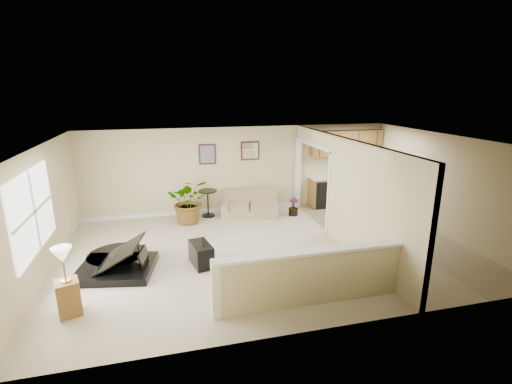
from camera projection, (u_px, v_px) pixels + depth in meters
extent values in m
plane|color=#C0B295|center=(267.00, 250.00, 8.47)|extent=(9.00, 9.00, 0.00)
cube|color=#C4B485|center=(240.00, 169.00, 10.94)|extent=(9.00, 0.04, 2.50)
cube|color=#C4B485|center=(325.00, 255.00, 5.34)|extent=(9.00, 0.04, 2.50)
cube|color=#C4B485|center=(42.00, 214.00, 7.08)|extent=(0.04, 6.00, 2.50)
cube|color=#C4B485|center=(442.00, 185.00, 9.19)|extent=(0.04, 6.00, 2.50)
cube|color=silver|center=(268.00, 141.00, 7.80)|extent=(9.00, 6.00, 0.04)
cube|color=gray|center=(389.00, 237.00, 9.21)|extent=(2.70, 6.00, 0.01)
cube|color=#C4B485|center=(370.00, 208.00, 7.44)|extent=(0.12, 3.60, 2.50)
cube|color=#C4B485|center=(315.00, 137.00, 9.93)|extent=(0.12, 2.35, 0.40)
cube|color=#C4B485|center=(313.00, 278.00, 6.23)|extent=(3.30, 0.12, 0.95)
cube|color=silver|center=(315.00, 252.00, 6.10)|extent=(3.40, 0.22, 0.05)
cube|color=silver|center=(216.00, 290.00, 5.84)|extent=(0.14, 0.14, 1.00)
cube|color=white|center=(32.00, 212.00, 6.56)|extent=(0.05, 2.15, 1.45)
cube|color=#361E13|center=(207.00, 154.00, 10.56)|extent=(0.48, 0.03, 0.58)
cube|color=#7F5065|center=(207.00, 154.00, 10.54)|extent=(0.40, 0.01, 0.50)
cube|color=#361E13|center=(250.00, 151.00, 10.84)|extent=(0.55, 0.03, 0.55)
cube|color=white|center=(250.00, 151.00, 10.82)|extent=(0.46, 0.01, 0.46)
cube|color=brown|center=(345.00, 191.00, 11.65)|extent=(2.30, 0.60, 0.90)
cube|color=beige|center=(346.00, 176.00, 11.52)|extent=(2.36, 0.65, 0.04)
cube|color=black|center=(321.00, 193.00, 11.46)|extent=(0.60, 0.60, 0.84)
cube|color=brown|center=(346.00, 143.00, 11.36)|extent=(2.30, 0.35, 0.75)
cube|color=black|center=(113.00, 237.00, 7.24)|extent=(1.64, 1.48, 0.30)
cylinder|color=black|center=(109.00, 227.00, 7.72)|extent=(1.23, 1.23, 0.30)
cube|color=silver|center=(158.00, 234.00, 7.45)|extent=(0.40, 1.02, 0.02)
cube|color=black|center=(107.00, 222.00, 7.24)|extent=(1.32, 1.33, 0.67)
cube|color=black|center=(201.00, 254.00, 7.70)|extent=(0.49, 0.76, 0.47)
cube|color=tan|center=(250.00, 207.00, 10.75)|extent=(1.78, 1.28, 0.45)
cube|color=tan|center=(247.00, 189.00, 10.95)|extent=(1.61, 0.60, 0.47)
cube|color=tan|center=(226.00, 199.00, 10.50)|extent=(0.41, 0.93, 0.17)
cube|color=tan|center=(273.00, 196.00, 10.83)|extent=(0.41, 0.93, 0.17)
cylinder|color=black|center=(208.00, 215.00, 10.70)|extent=(0.38, 0.38, 0.03)
cylinder|color=black|center=(208.00, 203.00, 10.61)|extent=(0.04, 0.04, 0.74)
cylinder|color=black|center=(207.00, 191.00, 10.50)|extent=(0.53, 0.53, 0.03)
cylinder|color=black|center=(190.00, 218.00, 10.16)|extent=(0.36, 0.36, 0.25)
imported|color=#154615|center=(190.00, 201.00, 10.02)|extent=(1.18, 1.04, 1.25)
cylinder|color=black|center=(293.00, 212.00, 10.76)|extent=(0.27, 0.27, 0.19)
imported|color=#154615|center=(293.00, 207.00, 10.71)|extent=(0.37, 0.37, 0.51)
cube|color=brown|center=(69.00, 298.00, 5.99)|extent=(0.43, 0.43, 0.59)
cylinder|color=#B0793A|center=(66.00, 281.00, 5.91)|extent=(0.16, 0.16, 0.02)
cylinder|color=#B0793A|center=(64.00, 269.00, 5.85)|extent=(0.03, 0.03, 0.40)
cone|color=#FBE6CD|center=(62.00, 255.00, 5.79)|extent=(0.32, 0.32, 0.26)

